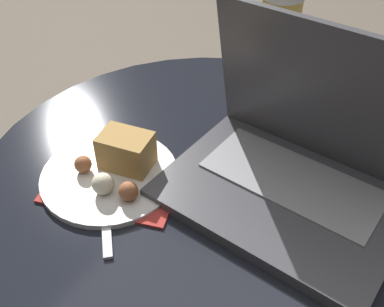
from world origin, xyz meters
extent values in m
cylinder|color=#9E9EA3|center=(0.00, 0.00, 0.24)|extent=(0.07, 0.07, 0.45)
cylinder|color=black|center=(0.00, 0.00, 0.47)|extent=(0.73, 0.73, 0.02)
cube|color=#B7332D|center=(-0.12, -0.09, 0.48)|extent=(0.22, 0.18, 0.00)
cube|color=#47474C|center=(0.11, 0.00, 0.49)|extent=(0.34, 0.26, 0.02)
cube|color=gray|center=(0.11, 0.03, 0.50)|extent=(0.26, 0.14, 0.00)
cube|color=#47474C|center=(0.11, 0.09, 0.61)|extent=(0.33, 0.09, 0.23)
cube|color=#19234C|center=(0.11, 0.08, 0.61)|extent=(0.30, 0.08, 0.20)
cylinder|color=gold|center=(-0.01, 0.23, 0.58)|extent=(0.07, 0.07, 0.19)
cylinder|color=silver|center=(-0.13, -0.09, 0.49)|extent=(0.20, 0.20, 0.01)
cube|color=tan|center=(-0.12, -0.06, 0.52)|extent=(0.08, 0.07, 0.05)
sphere|color=#9E5B38|center=(-0.17, -0.10, 0.50)|extent=(0.03, 0.03, 0.03)
sphere|color=beige|center=(-0.11, -0.12, 0.51)|extent=(0.03, 0.03, 0.03)
sphere|color=#9E5B38|center=(-0.08, -0.11, 0.50)|extent=(0.03, 0.03, 0.03)
cube|color=silver|center=(-0.08, -0.16, 0.48)|extent=(0.08, 0.09, 0.01)
cube|color=silver|center=(-0.13, -0.10, 0.48)|extent=(0.05, 0.05, 0.01)
camera|label=1|loc=(0.23, -0.44, 0.95)|focal=42.00mm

